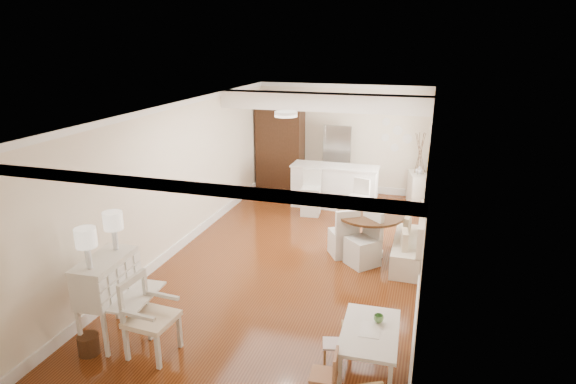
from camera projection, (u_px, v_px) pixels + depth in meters
The scene contains 19 objects.
room at pixel (302, 151), 8.54m from camera, with size 9.00×9.04×2.82m.
secretary_bureau at pixel (109, 298), 6.40m from camera, with size 0.91×0.93×1.17m, color silver.
gustavian_armchair at pixel (152, 318), 6.06m from camera, with size 0.60×0.60×1.05m, color beige.
wicker_basket at pixel (89, 344), 6.18m from camera, with size 0.27×0.27×0.27m, color #472A16.
kids_table at pixel (369, 350), 5.83m from camera, with size 0.67×1.12×0.56m, color silver.
kids_chair_a at pixel (324, 375), 5.35m from camera, with size 0.30×0.30×0.62m, color #AC744E.
kids_chair_b at pixel (333, 343), 5.98m from camera, with size 0.26×0.26×0.54m, color #997545.
banquette at pixel (408, 237), 8.61m from camera, with size 0.52×1.60×0.98m, color silver.
dining_table at pixel (369, 235), 8.91m from camera, with size 1.22×1.22×0.83m, color #4A2C18.
slip_chair_near at pixel (363, 239), 8.52m from camera, with size 0.48×0.50×1.00m, color silver.
slip_chair_far at pixel (343, 231), 8.92m from camera, with size 0.45×0.47×0.95m, color white.
breakfast_counter at pixel (334, 186), 11.50m from camera, with size 2.05×0.65×1.03m, color white.
bar_stool_left at pixel (311, 193), 10.99m from camera, with size 0.42×0.42×1.04m, color silver.
bar_stool_right at pixel (358, 201), 10.58m from camera, with size 0.38×0.38×0.96m, color white.
pantry_cabinet at pixel (280, 147), 12.76m from camera, with size 1.20×0.60×2.30m, color #381E11.
fridge at pixel (351, 161), 12.29m from camera, with size 0.75×0.65×1.80m, color silver.
sideboard at pixel (417, 189), 11.68m from camera, with size 0.37×0.83×0.79m, color white.
pencil_cup at pixel (379, 319), 5.90m from camera, with size 0.12×0.12×0.10m, color #6AA761.
branch_vase at pixel (419, 170), 11.57m from camera, with size 0.17×0.17×0.18m, color white.
Camera 1 is at (2.23, -7.75, 3.87)m, focal length 30.00 mm.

